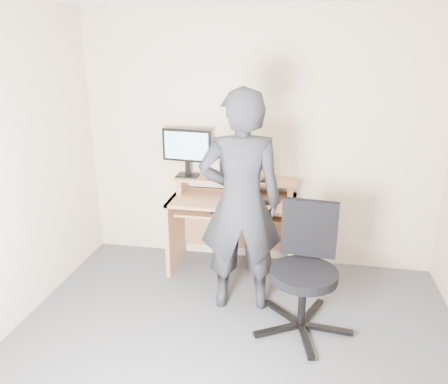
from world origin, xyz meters
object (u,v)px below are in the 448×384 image
(office_chair, at_px, (305,264))
(person, at_px, (241,203))
(monitor, at_px, (187,148))
(desk, at_px, (234,215))

(office_chair, height_order, person, person)
(office_chair, distance_m, person, 0.70)
(office_chair, bearing_deg, monitor, 147.92)
(desk, height_order, person, person)
(monitor, bearing_deg, person, -42.80)
(desk, relative_size, monitor, 2.42)
(monitor, xyz_separation_m, office_chair, (1.18, -0.92, -0.65))
(desk, height_order, monitor, monitor)
(desk, bearing_deg, monitor, 174.56)
(desk, distance_m, office_chair, 1.13)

